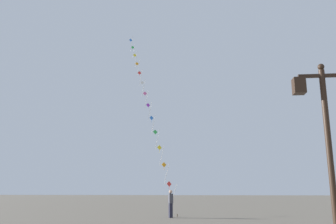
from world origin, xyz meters
name	(u,v)px	position (x,y,z in m)	size (l,w,h in m)	color
ground_plane	(204,219)	(0.00, 20.00, 0.00)	(160.00, 160.00, 0.00)	#756B5B
twin_lantern_lamp_post	(326,122)	(2.87, 6.52, 3.34)	(1.42, 0.28, 4.82)	black
kite_train	(146,99)	(-5.10, 29.27, 10.00)	(6.72, 14.97, 19.49)	brown
kite_flyer	(171,203)	(-2.11, 20.74, 0.90)	(0.36, 0.62, 1.71)	#1E1E2D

